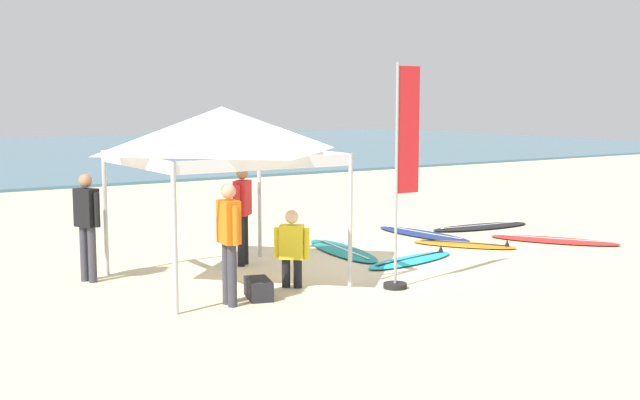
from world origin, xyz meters
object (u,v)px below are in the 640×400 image
(surfboard_black, at_px, (480,227))
(banner_flag, at_px, (402,185))
(person_orange, at_px, (229,236))
(person_yellow, at_px, (292,245))
(surfboard_red, at_px, (553,240))
(gear_bag_near_tent, at_px, (259,289))
(canopy_tent, at_px, (222,130))
(surfboard_teal, at_px, (342,250))
(surfboard_cyan, at_px, (411,260))
(surfboard_navy, at_px, (422,234))
(person_red, at_px, (243,209))
(surfboard_orange, at_px, (464,245))
(person_black, at_px, (87,220))

(surfboard_black, xyz_separation_m, banner_flag, (-5.05, -3.42, 1.54))
(person_orange, xyz_separation_m, person_yellow, (1.27, 0.43, -0.33))
(banner_flag, bearing_deg, surfboard_red, 15.07)
(gear_bag_near_tent, bearing_deg, canopy_tent, 86.18)
(surfboard_teal, distance_m, person_yellow, 3.04)
(surfboard_cyan, xyz_separation_m, banner_flag, (-1.35, -1.39, 1.54))
(surfboard_red, bearing_deg, surfboard_navy, 130.41)
(canopy_tent, xyz_separation_m, banner_flag, (2.07, -1.87, -0.81))
(surfboard_black, height_order, banner_flag, banner_flag)
(person_orange, height_order, person_red, same)
(canopy_tent, xyz_separation_m, surfboard_navy, (5.40, 1.53, -2.35))
(surfboard_teal, bearing_deg, person_orange, -146.46)
(surfboard_black, height_order, surfboard_red, same)
(surfboard_orange, height_order, gear_bag_near_tent, gear_bag_near_tent)
(surfboard_black, distance_m, person_orange, 8.33)
(person_red, relative_size, gear_bag_near_tent, 2.85)
(surfboard_black, bearing_deg, surfboard_orange, -142.14)
(surfboard_teal, relative_size, person_yellow, 2.18)
(person_black, bearing_deg, surfboard_red, -10.36)
(surfboard_navy, bearing_deg, person_orange, -154.11)
(surfboard_teal, bearing_deg, person_yellow, -139.75)
(canopy_tent, distance_m, surfboard_navy, 6.09)
(surfboard_teal, xyz_separation_m, person_yellow, (-2.27, -1.92, 0.62))
(surfboard_cyan, bearing_deg, person_black, 162.93)
(surfboard_red, height_order, person_orange, person_orange)
(surfboard_navy, xyz_separation_m, gear_bag_near_tent, (-5.49, -2.79, 0.10))
(surfboard_cyan, distance_m, surfboard_black, 4.22)
(person_yellow, bearing_deg, surfboard_orange, 13.23)
(surfboard_teal, distance_m, banner_flag, 3.32)
(surfboard_red, relative_size, person_black, 1.47)
(person_black, distance_m, gear_bag_near_tent, 3.08)
(person_black, bearing_deg, surfboard_navy, 3.12)
(surfboard_orange, bearing_deg, banner_flag, -148.26)
(surfboard_black, bearing_deg, surfboard_navy, -179.10)
(gear_bag_near_tent, bearing_deg, surfboard_black, 21.38)
(surfboard_cyan, distance_m, person_yellow, 2.87)
(surfboard_red, xyz_separation_m, banner_flag, (-5.06, -1.36, 1.54))
(gear_bag_near_tent, bearing_deg, person_black, 125.79)
(surfboard_black, height_order, gear_bag_near_tent, gear_bag_near_tent)
(canopy_tent, xyz_separation_m, person_yellow, (0.66, -0.97, -1.73))
(person_yellow, bearing_deg, surfboard_red, 4.12)
(surfboard_orange, distance_m, person_orange, 6.15)
(surfboard_cyan, distance_m, surfboard_teal, 1.51)
(gear_bag_near_tent, bearing_deg, person_yellow, 21.84)
(surfboard_red, distance_m, surfboard_teal, 4.45)
(person_yellow, bearing_deg, person_black, 139.66)
(person_black, relative_size, gear_bag_near_tent, 2.85)
(surfboard_navy, xyz_separation_m, surfboard_orange, (-0.13, -1.41, 0.00))
(surfboard_red, height_order, surfboard_teal, same)
(surfboard_red, height_order, person_black, person_black)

